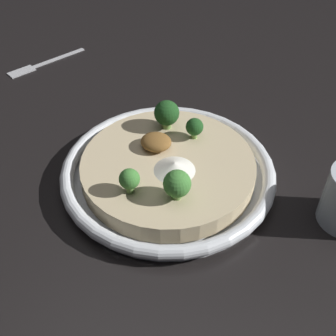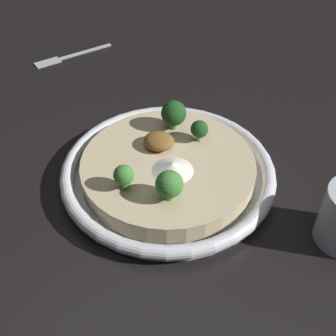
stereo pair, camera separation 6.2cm
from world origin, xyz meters
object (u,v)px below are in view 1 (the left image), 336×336
object	(u,v)px
risotto_bowl	(168,171)
broccoli_front	(177,184)
broccoli_back_right	(195,127)
fork_utensil	(40,65)
broccoli_front_left	(129,180)
broccoli_back	(167,113)

from	to	relation	value
risotto_bowl	broccoli_front	world-z (taller)	broccoli_front
broccoli_back_right	fork_utensil	bearing A→B (deg)	152.28
risotto_bowl	broccoli_back_right	distance (m)	0.08
risotto_bowl	broccoli_front	distance (m)	0.09
broccoli_front_left	broccoli_back_right	bearing A→B (deg)	67.70
broccoli_front	fork_utensil	bearing A→B (deg)	139.52
risotto_bowl	broccoli_front_left	bearing A→B (deg)	-113.37
risotto_bowl	fork_utensil	world-z (taller)	risotto_bowl
broccoli_back_right	broccoli_back	xyz separation A→B (m)	(-0.05, 0.01, 0.01)
broccoli_front	risotto_bowl	bearing A→B (deg)	114.62
broccoli_back	broccoli_front_left	size ratio (longest dim) A/B	1.25
broccoli_front	broccoli_back_right	bearing A→B (deg)	92.93
broccoli_back	fork_utensil	distance (m)	0.39
broccoli_back_right	fork_utensil	distance (m)	0.43
broccoli_back	broccoli_front_left	distance (m)	0.15
broccoli_front_left	broccoli_front	bearing A→B (deg)	5.68
broccoli_front_left	fork_utensil	world-z (taller)	broccoli_front_left
broccoli_front_left	fork_utensil	distance (m)	0.47
risotto_bowl	fork_utensil	distance (m)	0.44
risotto_bowl	broccoli_back_right	size ratio (longest dim) A/B	9.22
fork_utensil	broccoli_back_right	bearing A→B (deg)	95.21
broccoli_back	fork_utensil	xyz separation A→B (m)	(-0.33, 0.19, -0.06)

